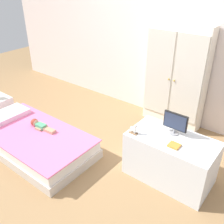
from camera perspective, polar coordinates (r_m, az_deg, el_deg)
ground_plane at (r=3.19m, az=-4.76°, el=-10.84°), size 10.00×10.00×0.02m
back_wall at (r=3.80m, az=11.33°, el=18.28°), size 6.40×0.05×2.70m
bed at (r=3.42m, az=-16.91°, el=-6.20°), size 1.57×0.83×0.26m
pillow at (r=3.78m, az=-22.60°, el=-0.75°), size 0.32×0.59×0.06m
doll at (r=3.41m, az=-16.01°, el=-2.72°), size 0.39×0.14×0.10m
wardrobe at (r=3.69m, az=13.97°, el=7.56°), size 0.85×0.26×1.45m
tv_stand at (r=2.87m, az=12.78°, el=-10.00°), size 0.91×0.50×0.52m
tv_monitor at (r=2.72m, az=13.89°, el=-2.25°), size 0.26×0.10×0.24m
rocking_horse_toy at (r=2.69m, az=4.90°, el=-3.82°), size 0.10×0.04×0.12m
book_orange at (r=2.60m, az=13.64°, el=-7.24°), size 0.11×0.10×0.02m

